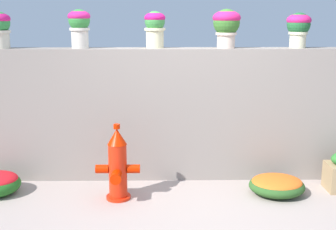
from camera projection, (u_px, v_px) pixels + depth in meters
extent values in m
plane|color=#A19189|center=(191.00, 207.00, 4.72)|extent=(24.00, 24.00, 0.00)
cube|color=gray|center=(187.00, 114.00, 5.43)|extent=(4.88, 0.30, 1.60)
cylinder|color=beige|center=(0.00, 39.00, 5.18)|extent=(0.21, 0.21, 0.21)
cylinder|color=beige|center=(0.00, 32.00, 5.16)|extent=(0.25, 0.25, 0.03)
cylinder|color=beige|center=(80.00, 38.00, 5.20)|extent=(0.20, 0.20, 0.24)
cylinder|color=beige|center=(80.00, 29.00, 5.18)|extent=(0.23, 0.23, 0.03)
sphere|color=#307E36|center=(79.00, 20.00, 5.15)|extent=(0.25, 0.25, 0.25)
ellipsoid|color=#C11D6A|center=(79.00, 16.00, 5.14)|extent=(0.26, 0.26, 0.14)
cylinder|color=beige|center=(155.00, 38.00, 5.26)|extent=(0.21, 0.21, 0.23)
cylinder|color=beige|center=(155.00, 29.00, 5.24)|extent=(0.25, 0.25, 0.03)
sphere|color=#37813C|center=(155.00, 21.00, 5.21)|extent=(0.24, 0.24, 0.24)
ellipsoid|color=#C11364|center=(155.00, 18.00, 5.21)|extent=(0.25, 0.25, 0.13)
cylinder|color=beige|center=(226.00, 40.00, 5.22)|extent=(0.21, 0.21, 0.18)
cylinder|color=beige|center=(226.00, 34.00, 5.21)|extent=(0.25, 0.25, 0.03)
sphere|color=#346726|center=(227.00, 22.00, 5.18)|extent=(0.31, 0.31, 0.31)
ellipsoid|color=#C71B5E|center=(227.00, 18.00, 5.17)|extent=(0.33, 0.33, 0.17)
cylinder|color=beige|center=(298.00, 40.00, 5.26)|extent=(0.19, 0.19, 0.19)
cylinder|color=beige|center=(298.00, 33.00, 5.24)|extent=(0.22, 0.22, 0.03)
sphere|color=#1D592C|center=(299.00, 24.00, 5.22)|extent=(0.27, 0.27, 0.27)
ellipsoid|color=#C71C63|center=(299.00, 20.00, 5.21)|extent=(0.28, 0.28, 0.15)
cylinder|color=red|center=(119.00, 197.00, 4.94)|extent=(0.27, 0.27, 0.03)
cylinder|color=red|center=(118.00, 172.00, 4.87)|extent=(0.20, 0.20, 0.62)
cone|color=red|center=(117.00, 137.00, 4.78)|extent=(0.21, 0.21, 0.17)
cylinder|color=red|center=(117.00, 126.00, 4.75)|extent=(0.07, 0.07, 0.05)
cylinder|color=red|center=(102.00, 169.00, 4.86)|extent=(0.14, 0.09, 0.09)
cylinder|color=red|center=(133.00, 169.00, 4.86)|extent=(0.14, 0.09, 0.09)
cylinder|color=red|center=(116.00, 177.00, 4.69)|extent=(0.12, 0.16, 0.12)
ellipsoid|color=#2A5220|center=(277.00, 186.00, 5.03)|extent=(0.63, 0.57, 0.21)
ellipsoid|color=orange|center=(277.00, 182.00, 5.02)|extent=(0.57, 0.50, 0.12)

